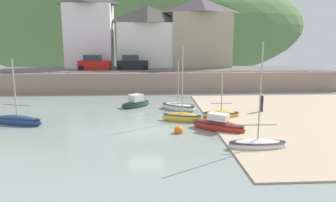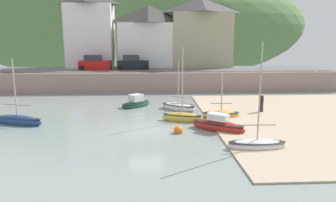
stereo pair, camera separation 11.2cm
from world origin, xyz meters
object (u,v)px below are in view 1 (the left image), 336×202
Objects in this scene: sailboat_blue_trim at (258,144)px; waterfront_building_right at (200,32)px; sailboat_white_hull at (18,120)px; fishing_boat_green at (221,114)px; sailboat_tall_mast at (136,103)px; dinghy_open_wooden at (218,125)px; parked_car_near_slipway at (94,64)px; waterfront_building_centre at (148,36)px; mooring_buoy at (179,130)px; parked_car_by_wall at (132,63)px; sailboat_far_left at (182,117)px; motorboat_with_cabin at (178,107)px; person_on_slipway at (261,102)px; waterfront_building_left at (90,29)px.

waterfront_building_right is at bearing 88.84° from sailboat_blue_trim.
fishing_boat_green is at bearing 23.40° from sailboat_white_hull.
sailboat_blue_trim is 1.91× the size of sailboat_tall_mast.
dinghy_open_wooden is 0.94× the size of parked_car_near_slipway.
sailboat_tall_mast is (-1.18, -16.95, -6.52)m from waterfront_building_centre.
sailboat_blue_trim is at bearing -32.41° from dinghy_open_wooden.
sailboat_blue_trim is 10.19× the size of mooring_buoy.
waterfront_building_right is 22.93m from fishing_boat_green.
sailboat_white_hull is 18.98m from parked_car_near_slipway.
waterfront_building_right reaches higher than parked_car_by_wall.
waterfront_building_right is 1.61× the size of sailboat_far_left.
motorboat_with_cabin is 7.24m from dinghy_open_wooden.
waterfront_building_centre is 2.25× the size of fishing_boat_green.
person_on_slipway is at bearing -83.33° from waterfront_building_right.
fishing_boat_green is 1.15× the size of sailboat_tall_mast.
motorboat_with_cabin is 13.50m from sailboat_white_hull.
motorboat_with_cabin is 7.40m from mooring_buoy.
waterfront_building_centre is 13.79× the size of mooring_buoy.
waterfront_building_centre is 6.15m from parked_car_by_wall.
waterfront_building_left is 22.96m from motorboat_with_cabin.
waterfront_building_left reaches higher than dinghy_open_wooden.
person_on_slipway is (20.00, 2.80, 0.67)m from sailboat_white_hull.
sailboat_white_hull is 20.36m from parked_car_by_wall.
sailboat_far_left is 9.51× the size of mooring_buoy.
waterfront_building_left is at bearing 67.25° from sailboat_tall_mast.
sailboat_blue_trim reaches higher than mooring_buoy.
dinghy_open_wooden is at bearing -99.49° from sailboat_tall_mast.
sailboat_tall_mast is at bearing 122.76° from sailboat_blue_trim.
sailboat_far_left is at bearing 20.18° from sailboat_white_hull.
mooring_buoy is (-0.64, -7.38, -0.08)m from motorboat_with_cabin.
person_on_slipway is at bearing -63.65° from waterfront_building_centre.
sailboat_far_left is at bearing 79.67° from mooring_buoy.
sailboat_white_hull is at bearing -160.69° from sailboat_far_left.
person_on_slipway is at bearing -38.13° from parked_car_near_slipway.
motorboat_with_cabin is 1.15× the size of parked_car_by_wall.
waterfront_building_left is at bearing 104.62° from sailboat_white_hull.
motorboat_with_cabin reaches higher than dinghy_open_wooden.
waterfront_building_right is 30.31m from sailboat_blue_trim.
motorboat_with_cabin is 1.19× the size of dinghy_open_wooden.
sailboat_far_left reaches higher than sailboat_white_hull.
parked_car_by_wall reaches higher than fishing_boat_green.
sailboat_tall_mast is (-8.84, -16.95, -7.04)m from waterfront_building_right.
dinghy_open_wooden is at bearing -133.49° from person_on_slipway.
person_on_slipway is at bearing 26.76° from sailboat_white_hull.
person_on_slipway is 9.80m from mooring_buoy.
dinghy_open_wooden reaches higher than mooring_buoy.
motorboat_with_cabin is at bearing -81.52° from waterfront_building_centre.
sailboat_far_left is at bearing -57.18° from parked_car_near_slipway.
dinghy_open_wooden is 2.45× the size of person_on_slipway.
sailboat_tall_mast is 14.09m from parked_car_near_slipway.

